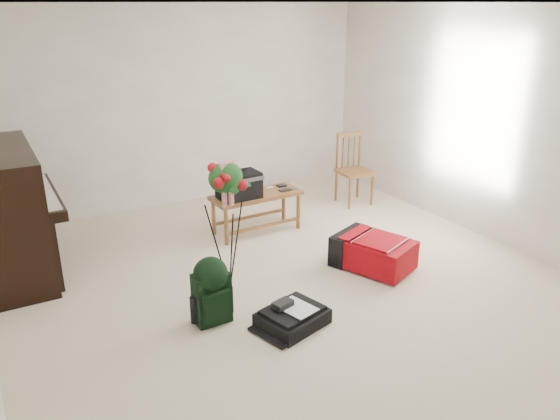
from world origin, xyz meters
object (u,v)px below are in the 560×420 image
bench (244,188)px  flower_stand (227,228)px  piano (12,215)px  red_suitcase (370,250)px  green_backpack (211,287)px  dining_chair (353,170)px  black_duffel (292,317)px

bench → flower_stand: 1.29m
piano → red_suitcase: 3.50m
red_suitcase → flower_stand: (-1.44, 0.24, 0.45)m
bench → green_backpack: bearing=-125.9°
red_suitcase → dining_chair: bearing=37.0°
red_suitcase → green_backpack: bearing=164.0°
piano → black_duffel: (1.85, -2.15, -0.52)m
black_duffel → bench: bearing=59.8°
piano → dining_chair: bearing=0.2°
black_duffel → piano: bearing=115.0°
dining_chair → black_duffel: 3.12m
red_suitcase → black_duffel: size_ratio=1.46×
dining_chair → red_suitcase: dining_chair is taller
red_suitcase → green_backpack: green_backpack is taller
bench → red_suitcase: 1.57m
black_duffel → green_backpack: green_backpack is taller
black_duffel → green_backpack: size_ratio=1.05×
piano → bench: piano is taller
piano → bench: bearing=-6.6°
piano → flower_stand: bearing=-39.5°
black_duffel → green_backpack: (-0.55, 0.37, 0.24)m
black_duffel → red_suitcase: bearing=8.4°
green_backpack → flower_stand: size_ratio=0.46×
dining_chair → red_suitcase: (-0.97, -1.61, -0.28)m
bench → flower_stand: (-0.69, -1.09, 0.06)m
bench → flower_stand: bearing=-123.9°
red_suitcase → black_duffel: red_suitcase is taller
bench → red_suitcase: bench is taller
bench → green_backpack: size_ratio=1.78×
green_backpack → dining_chair: bearing=31.7°
red_suitcase → green_backpack: size_ratio=1.54×
piano → black_duffel: bearing=-49.3°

